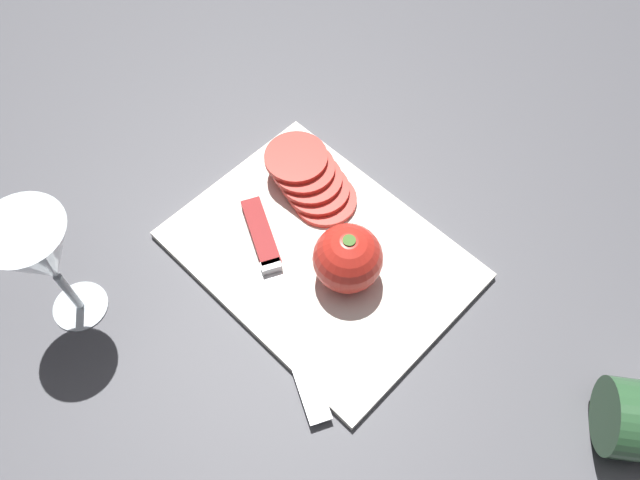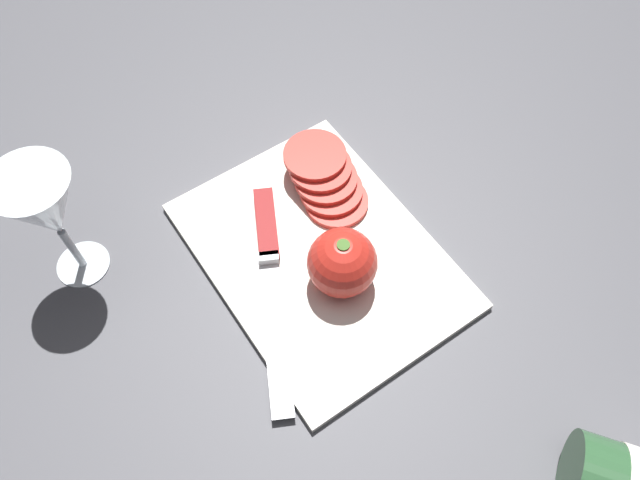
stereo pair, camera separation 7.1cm
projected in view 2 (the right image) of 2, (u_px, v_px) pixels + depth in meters
name	position (u px, v px, depth m)	size (l,w,h in m)	color
ground_plane	(324.00, 307.00, 0.71)	(3.00, 3.00, 0.00)	#4C4C51
cutting_board	(320.00, 255.00, 0.74)	(0.33, 0.25, 0.01)	silver
wine_glass	(46.00, 210.00, 0.64)	(0.08, 0.08, 0.17)	silver
whole_tomato	(342.00, 263.00, 0.68)	(0.08, 0.08, 0.08)	red
knife	(268.00, 248.00, 0.73)	(0.26, 0.15, 0.01)	silver
tomato_slice_stack_near	(326.00, 178.00, 0.77)	(0.13, 0.08, 0.04)	red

